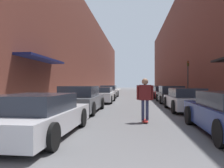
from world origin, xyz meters
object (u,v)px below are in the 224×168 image
parked_car_left_0 (38,116)px  traffic_light (188,76)px  parked_car_left_3 (109,92)px  skateboarder (145,95)px  parked_car_right_3 (162,93)px  parked_car_left_2 (101,95)px  parked_car_right_2 (171,95)px  parked_car_right_1 (186,100)px  parked_car_right_5 (154,90)px  parked_car_left_1 (81,99)px  parked_car_right_4 (158,91)px

parked_car_left_0 → traffic_light: traffic_light is taller
parked_car_left_3 → skateboarder: size_ratio=2.79×
parked_car_right_3 → skateboarder: 14.48m
parked_car_left_3 → skateboarder: bearing=-77.9°
parked_car_left_2 → parked_car_right_2: (5.54, 0.40, 0.03)m
parked_car_left_0 → skateboarder: (3.15, 2.60, 0.46)m
parked_car_right_1 → parked_car_right_2: parked_car_right_2 is taller
parked_car_left_0 → parked_car_right_1: parked_car_right_1 is taller
parked_car_left_2 → parked_car_right_1: bearing=-42.5°
parked_car_left_2 → traffic_light: bearing=18.2°
parked_car_right_3 → parked_car_right_5: 10.52m
parked_car_left_0 → parked_car_right_5: parked_car_right_5 is taller
parked_car_left_3 → parked_car_right_5: size_ratio=1.11×
parked_car_left_0 → skateboarder: 4.11m
parked_car_left_0 → parked_car_left_3: bearing=90.1°
parked_car_left_1 → parked_car_left_0: bearing=-89.0°
parked_car_right_4 → skateboarder: skateboarder is taller
parked_car_right_2 → skateboarder: skateboarder is taller
parked_car_left_0 → parked_car_left_2: size_ratio=1.05×
parked_car_left_3 → skateboarder: (3.18, -14.85, 0.39)m
parked_car_left_3 → parked_car_right_3: (5.63, -0.58, -0.05)m
parked_car_left_0 → skateboarder: size_ratio=2.64×
parked_car_right_3 → parked_car_right_4: size_ratio=0.98×
parked_car_left_3 → parked_car_right_2: bearing=-44.7°
parked_car_right_1 → parked_car_right_4: 15.41m
skateboarder → traffic_light: 12.11m
parked_car_left_3 → parked_car_right_5: parked_car_left_3 is taller
parked_car_left_2 → traffic_light: traffic_light is taller
parked_car_left_2 → parked_car_right_3: (5.51, 5.42, 0.00)m
parked_car_left_1 → parked_car_right_5: (5.75, 22.02, -0.07)m
parked_car_left_1 → parked_car_right_4: size_ratio=1.16×
parked_car_right_3 → parked_car_left_1: bearing=-116.4°
parked_car_right_1 → parked_car_right_4: (0.12, 15.41, -0.03)m
parked_car_left_1 → parked_car_right_1: bearing=10.6°
parked_car_left_2 → parked_car_right_5: 16.89m
parked_car_right_1 → skateboarder: (-2.42, -3.82, 0.43)m
parked_car_left_0 → parked_car_right_4: (5.69, 21.83, -0.00)m
skateboarder → traffic_light: bearing=69.1°
parked_car_right_1 → parked_car_right_5: 20.96m
parked_car_left_1 → parked_car_right_5: 22.76m
parked_car_right_1 → parked_car_right_2: bearing=89.3°
parked_car_right_4 → parked_car_right_5: size_ratio=0.96×
parked_car_right_1 → parked_car_right_3: size_ratio=1.08×
parked_car_right_1 → parked_car_right_5: size_ratio=1.01×
parked_car_left_0 → parked_car_right_5: (5.65, 27.39, 0.01)m
parked_car_left_1 → parked_car_right_4: parked_car_left_1 is taller
parked_car_left_3 → parked_car_right_5: bearing=60.3°
parked_car_right_3 → parked_car_right_5: bearing=89.8°
parked_car_left_1 → parked_car_left_2: size_ratio=1.10×
parked_car_right_5 → skateboarder: size_ratio=2.51×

